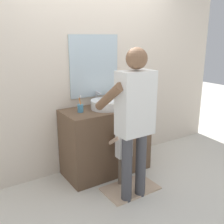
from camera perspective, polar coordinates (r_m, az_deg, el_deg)
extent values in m
plane|color=silver|center=(3.45, 1.40, -14.43)|extent=(14.00, 14.00, 0.00)
cube|color=beige|center=(3.52, -4.22, 9.52)|extent=(4.40, 0.08, 2.70)
cube|color=silver|center=(3.47, -3.80, 9.84)|extent=(0.70, 0.02, 0.79)
cube|color=brown|center=(3.48, -1.35, -6.12)|extent=(1.10, 0.54, 0.87)
cylinder|color=white|center=(3.31, -1.22, 1.66)|extent=(0.39, 0.39, 0.11)
cylinder|color=silver|center=(3.31, -1.22, 1.75)|extent=(0.32, 0.32, 0.09)
cylinder|color=#B7BABF|center=(3.51, -3.34, 3.05)|extent=(0.03, 0.03, 0.18)
cylinder|color=#B7BABF|center=(3.44, -2.87, 4.16)|extent=(0.02, 0.12, 0.02)
cylinder|color=#B7BABF|center=(3.49, -4.33, 1.87)|extent=(0.04, 0.04, 0.05)
cylinder|color=#B7BABF|center=(3.56, -2.35, 2.17)|extent=(0.04, 0.04, 0.05)
cylinder|color=#4C8EB2|center=(3.18, -6.82, 0.79)|extent=(0.07, 0.07, 0.09)
cylinder|color=orange|center=(3.15, -6.78, 1.64)|extent=(0.04, 0.02, 0.17)
cube|color=white|center=(3.13, -6.84, 3.33)|extent=(0.01, 0.02, 0.02)
cube|color=#CCAD8E|center=(3.27, 3.97, -16.12)|extent=(0.64, 0.40, 0.02)
cylinder|color=#6B5B4C|center=(3.25, 1.85, -12.67)|extent=(0.06, 0.06, 0.37)
cylinder|color=#6B5B4C|center=(3.30, 3.20, -12.24)|extent=(0.06, 0.06, 0.37)
cube|color=white|center=(3.13, 2.61, -6.87)|extent=(0.19, 0.10, 0.32)
sphere|color=beige|center=(3.05, 2.66, -3.01)|extent=(0.10, 0.10, 0.10)
cylinder|color=beige|center=(3.13, 0.18, -6.29)|extent=(0.05, 0.22, 0.18)
cylinder|color=beige|center=(3.24, 3.22, -5.54)|extent=(0.05, 0.22, 0.18)
cylinder|color=#47474C|center=(2.90, 3.21, -12.17)|extent=(0.12, 0.12, 0.76)
cylinder|color=#47474C|center=(3.00, 6.21, -11.18)|extent=(0.12, 0.12, 0.76)
cube|color=white|center=(2.69, 5.09, 1.87)|extent=(0.38, 0.22, 0.66)
sphere|color=brown|center=(2.62, 5.34, 11.43)|extent=(0.22, 0.22, 0.22)
cylinder|color=brown|center=(2.70, -0.66, 3.24)|extent=(0.09, 0.46, 0.36)
cylinder|color=brown|center=(2.94, 6.27, 4.21)|extent=(0.09, 0.46, 0.36)
cylinder|color=blue|center=(3.11, 4.16, 1.64)|extent=(0.01, 0.14, 0.03)
cube|color=white|center=(3.17, 3.34, 2.14)|extent=(0.01, 0.02, 0.02)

